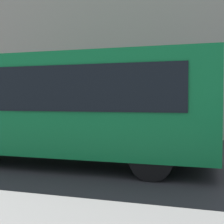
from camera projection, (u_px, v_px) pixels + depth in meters
name	position (u px, v px, depth m)	size (l,w,h in m)	color
ground_plane	(197.00, 169.00, 8.07)	(60.00, 60.00, 0.00)	#2B2B2D
building_facade_far	(201.00, 11.00, 14.35)	(28.00, 1.55, 12.00)	#A89E8E
red_bus	(52.00, 105.00, 8.75)	(9.05, 2.54, 3.08)	#0F7238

